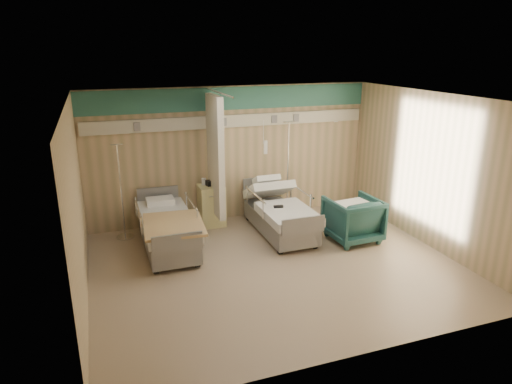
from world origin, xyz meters
TOP-DOWN VIEW (x-y plane):
  - ground at (0.00, 0.00)m, footprint 6.00×5.00m
  - room_walls at (-0.03, 0.25)m, footprint 6.04×5.04m
  - bed_right at (0.60, 1.30)m, footprint 1.00×2.16m
  - bed_left at (-1.60, 1.30)m, footprint 1.00×2.16m
  - bedside_cabinet at (-0.55, 2.20)m, footprint 0.50×0.48m
  - visitor_armchair at (1.79, 0.55)m, footprint 0.95×0.97m
  - waffle_blanket at (1.79, 0.52)m, footprint 0.70×0.64m
  - iv_stand_right at (1.16, 2.24)m, footprint 0.37×0.37m
  - iv_stand_left at (-2.31, 2.11)m, footprint 0.33×0.33m
  - call_remote at (0.48, 1.09)m, footprint 0.19×0.11m
  - tan_blanket at (-1.55, 0.84)m, footprint 1.09×1.33m
  - toiletry_bag at (-0.54, 2.21)m, footprint 0.23×0.17m
  - white_cup at (-0.67, 2.31)m, footprint 0.11×0.11m

SIDE VIEW (x-z plane):
  - ground at x=0.00m, z-range 0.00..0.00m
  - bed_right at x=0.60m, z-range 0.00..0.63m
  - bed_left at x=-1.60m, z-range 0.00..0.63m
  - iv_stand_left at x=-2.31m, z-range -0.55..1.31m
  - iv_stand_right at x=1.16m, z-range -0.61..1.46m
  - visitor_armchair at x=1.79m, z-range 0.00..0.85m
  - bedside_cabinet at x=-0.55m, z-range 0.00..0.85m
  - call_remote at x=0.48m, z-range 0.63..0.67m
  - tan_blanket at x=-1.55m, z-range 0.63..0.67m
  - waffle_blanket at x=1.79m, z-range 0.85..0.92m
  - toiletry_bag at x=-0.54m, z-range 0.85..0.96m
  - white_cup at x=-0.67m, z-range 0.85..0.99m
  - room_walls at x=-0.03m, z-range 0.45..3.27m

